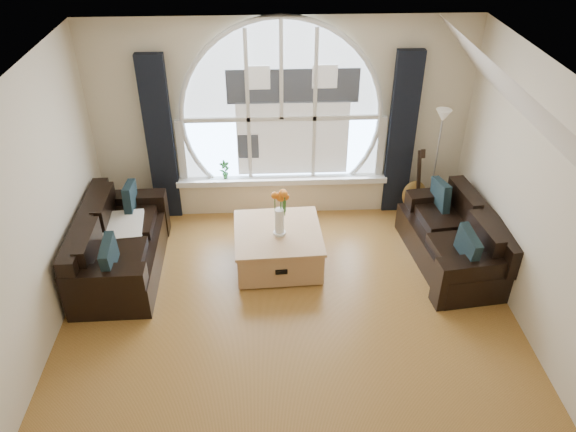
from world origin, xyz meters
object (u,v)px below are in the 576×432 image
object	(u,v)px
vase_flowers	(279,207)
potted_plant	(225,170)
floor_lamp	(435,166)
guitar	(416,181)
sofa_right	(454,235)
sofa_left	(120,243)
coffee_chest	(278,246)

from	to	relation	value
vase_flowers	potted_plant	size ratio (longest dim) A/B	2.64
vase_flowers	floor_lamp	bearing A→B (deg)	25.73
floor_lamp	guitar	bearing A→B (deg)	159.30
sofa_right	sofa_left	bearing A→B (deg)	172.76
sofa_right	floor_lamp	bearing A→B (deg)	83.54
guitar	potted_plant	size ratio (longest dim) A/B	4.00
floor_lamp	vase_flowers	bearing A→B (deg)	-154.27
coffee_chest	floor_lamp	world-z (taller)	floor_lamp
coffee_chest	floor_lamp	bearing A→B (deg)	21.75
sofa_left	potted_plant	world-z (taller)	potted_plant
potted_plant	coffee_chest	bearing A→B (deg)	-60.38
potted_plant	vase_flowers	bearing A→B (deg)	-60.81
guitar	vase_flowers	bearing A→B (deg)	-159.30
sofa_left	potted_plant	xyz separation A→B (m)	(1.21, 1.26, 0.28)
sofa_left	coffee_chest	world-z (taller)	sofa_left
coffee_chest	vase_flowers	distance (m)	0.61
guitar	sofa_left	bearing A→B (deg)	-173.02
vase_flowers	guitar	bearing A→B (deg)	29.74
sofa_left	floor_lamp	size ratio (longest dim) A/B	1.13
sofa_right	floor_lamp	xyz separation A→B (m)	(-0.01, 1.05, 0.40)
sofa_right	vase_flowers	world-z (taller)	vase_flowers
sofa_left	coffee_chest	bearing A→B (deg)	0.63
vase_flowers	floor_lamp	xyz separation A→B (m)	(2.13, 1.02, -0.06)
vase_flowers	guitar	distance (m)	2.24
coffee_chest	potted_plant	bearing A→B (deg)	117.04
floor_lamp	guitar	world-z (taller)	floor_lamp
coffee_chest	guitar	size ratio (longest dim) A/B	0.99
sofa_right	coffee_chest	bearing A→B (deg)	170.93
coffee_chest	floor_lamp	distance (m)	2.42
vase_flowers	floor_lamp	world-z (taller)	floor_lamp
sofa_right	potted_plant	distance (m)	3.13
sofa_left	sofa_right	xyz separation A→B (m)	(4.05, -0.03, 0.00)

